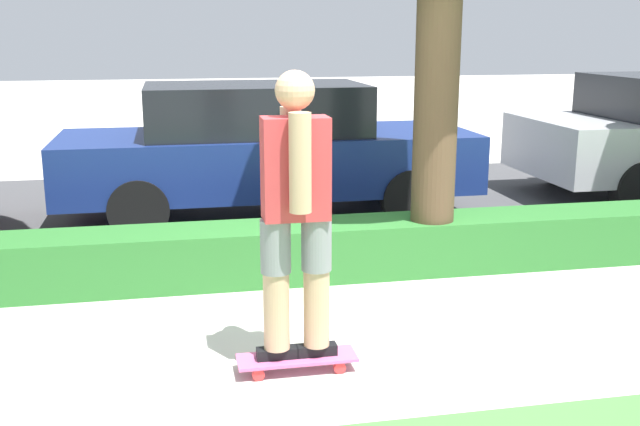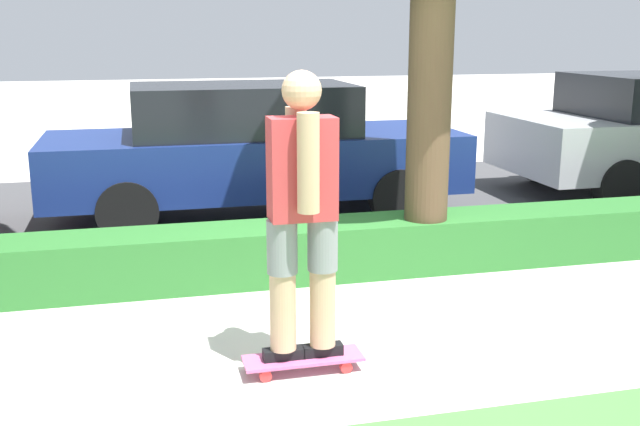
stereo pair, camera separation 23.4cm
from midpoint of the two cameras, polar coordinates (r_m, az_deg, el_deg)
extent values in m
plane|color=beige|center=(5.26, 2.61, -10.15)|extent=(60.00, 60.00, 0.00)
cube|color=#474749|center=(9.16, -4.82, 0.29)|extent=(18.07, 5.00, 0.01)
cube|color=#2D702D|center=(6.63, -1.28, -2.81)|extent=(18.07, 0.60, 0.48)
cube|color=#DB5B93|center=(4.88, -2.69, -11.00)|extent=(0.77, 0.24, 0.02)
cylinder|color=red|center=(4.87, 0.59, -11.66)|extent=(0.08, 0.04, 0.08)
cylinder|color=red|center=(5.03, 0.07, -10.81)|extent=(0.08, 0.04, 0.08)
cylinder|color=red|center=(4.78, -5.61, -12.25)|extent=(0.08, 0.04, 0.08)
cylinder|color=red|center=(4.94, -5.92, -11.35)|extent=(0.08, 0.04, 0.08)
cube|color=black|center=(4.84, -4.21, -10.66)|extent=(0.26, 0.09, 0.07)
cylinder|color=tan|center=(4.67, -4.31, -5.56)|extent=(0.16, 0.16, 0.84)
cylinder|color=gray|center=(4.59, -4.37, -2.58)|extent=(0.19, 0.19, 0.34)
cube|color=black|center=(4.88, -1.20, -10.38)|extent=(0.26, 0.09, 0.07)
cylinder|color=tan|center=(4.72, -1.23, -5.32)|extent=(0.16, 0.16, 0.84)
cylinder|color=gray|center=(4.64, -1.25, -2.37)|extent=(0.19, 0.19, 0.34)
cube|color=#C6383D|center=(4.50, -2.87, 3.39)|extent=(0.40, 0.22, 0.62)
cylinder|color=tan|center=(4.33, -2.45, 3.81)|extent=(0.13, 0.13, 0.59)
cylinder|color=tan|center=(4.66, -3.28, 4.50)|extent=(0.13, 0.13, 0.59)
sphere|color=tan|center=(4.44, -2.94, 9.31)|extent=(0.24, 0.24, 0.24)
cylinder|color=brown|center=(6.61, 7.30, 7.73)|extent=(0.38, 0.38, 2.90)
cube|color=navy|center=(8.76, -5.66, 3.94)|extent=(4.74, 1.71, 0.66)
cube|color=black|center=(8.66, -6.70, 7.87)|extent=(2.47, 1.51, 0.56)
cylinder|color=black|center=(8.41, 5.14, 1.27)|extent=(0.64, 0.21, 0.64)
cylinder|color=black|center=(9.88, 2.19, 3.19)|extent=(0.64, 0.21, 0.64)
cylinder|color=black|center=(7.97, -15.29, 0.13)|extent=(0.64, 0.21, 0.64)
cylinder|color=black|center=(9.51, -15.12, 2.30)|extent=(0.64, 0.21, 0.64)
cylinder|color=black|center=(9.63, 21.24, 2.00)|extent=(0.65, 0.24, 0.65)
cylinder|color=black|center=(11.14, 15.94, 3.89)|extent=(0.65, 0.24, 0.65)
camera|label=1|loc=(0.12, 88.78, 0.30)|focal=42.00mm
camera|label=2|loc=(0.12, -91.22, -0.30)|focal=42.00mm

